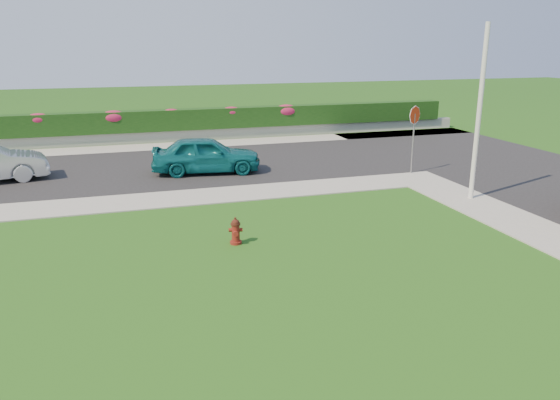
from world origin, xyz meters
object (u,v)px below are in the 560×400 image
object	(u,v)px
utility_pole	(479,114)
stop_sign	(414,123)
fire_hydrant	(236,231)
sedan_teal	(206,155)

from	to	relation	value
utility_pole	stop_sign	size ratio (longest dim) A/B	2.09
fire_hydrant	stop_sign	xyz separation A→B (m)	(8.64, 5.76, 1.73)
utility_pole	stop_sign	xyz separation A→B (m)	(-0.03, 3.92, -0.83)
sedan_teal	stop_sign	xyz separation A→B (m)	(7.98, -2.54, 1.30)
fire_hydrant	sedan_teal	size ratio (longest dim) A/B	0.17
fire_hydrant	sedan_teal	xyz separation A→B (m)	(0.66, 8.30, 0.43)
fire_hydrant	utility_pole	xyz separation A→B (m)	(8.67, 1.84, 2.56)
sedan_teal	utility_pole	distance (m)	10.51
sedan_teal	stop_sign	size ratio (longest dim) A/B	1.57
sedan_teal	stop_sign	bearing A→B (deg)	-99.63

